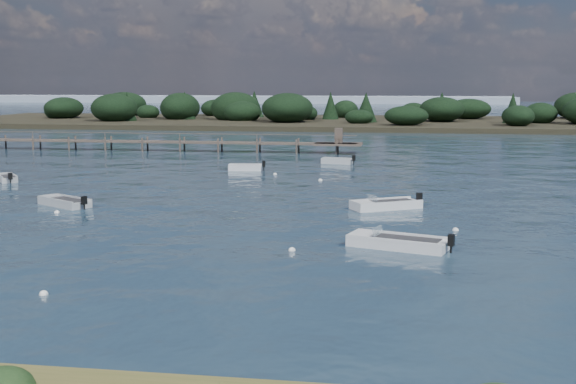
% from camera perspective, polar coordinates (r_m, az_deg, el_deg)
% --- Properties ---
extents(ground, '(400.00, 400.00, 0.00)m').
position_cam_1_polar(ground, '(89.29, 2.07, 3.85)').
color(ground, '#172837').
rests_on(ground, ground).
extents(dinghy_mid_white_a, '(4.92, 2.98, 1.14)m').
position_cam_1_polar(dinghy_mid_white_a, '(33.71, 8.64, -4.11)').
color(dinghy_mid_white_a, silver).
rests_on(dinghy_mid_white_a, ground).
extents(dinghy_mid_grey, '(3.93, 3.14, 1.02)m').
position_cam_1_polar(dinghy_mid_grey, '(46.52, -17.24, -0.87)').
color(dinghy_mid_grey, '#A2A6A9').
rests_on(dinghy_mid_grey, ground).
extents(dinghy_mid_white_b, '(4.42, 3.43, 1.12)m').
position_cam_1_polar(dinghy_mid_white_b, '(43.81, 7.73, -1.12)').
color(dinghy_mid_white_b, silver).
rests_on(dinghy_mid_white_b, ground).
extents(tender_far_white, '(3.22, 1.47, 1.08)m').
position_cam_1_polar(tender_far_white, '(62.16, -3.40, 1.85)').
color(tender_far_white, silver).
rests_on(tender_far_white, ground).
extents(tender_far_grey_b, '(3.21, 1.62, 1.08)m').
position_cam_1_polar(tender_far_grey_b, '(67.37, 3.90, 2.37)').
color(tender_far_grey_b, '#A2A6A9').
rests_on(tender_far_grey_b, ground).
extents(tender_far_grey, '(2.68, 2.92, 1.02)m').
position_cam_1_polar(tender_far_grey, '(59.56, -21.33, 0.95)').
color(tender_far_grey, '#A2A6A9').
rests_on(tender_far_grey, ground).
extents(buoy_a, '(0.32, 0.32, 0.32)m').
position_cam_1_polar(buoy_a, '(27.60, -18.75, -7.69)').
color(buoy_a, white).
rests_on(buoy_a, ground).
extents(buoy_b, '(0.32, 0.32, 0.32)m').
position_cam_1_polar(buoy_b, '(32.74, 0.31, -4.66)').
color(buoy_b, white).
rests_on(buoy_b, ground).
extents(buoy_c, '(0.32, 0.32, 0.32)m').
position_cam_1_polar(buoy_c, '(44.16, -17.80, -1.58)').
color(buoy_c, white).
rests_on(buoy_c, ground).
extents(buoy_d, '(0.32, 0.32, 0.32)m').
position_cam_1_polar(buoy_d, '(38.10, 13.09, -2.98)').
color(buoy_d, white).
rests_on(buoy_d, ground).
extents(buoy_e, '(0.32, 0.32, 0.32)m').
position_cam_1_polar(buoy_e, '(59.26, -1.02, 1.37)').
color(buoy_e, white).
rests_on(buoy_e, ground).
extents(buoy_extra_a, '(0.32, 0.32, 0.32)m').
position_cam_1_polar(buoy_extra_a, '(55.76, 2.57, 0.90)').
color(buoy_extra_a, white).
rests_on(buoy_extra_a, ground).
extents(jetty, '(64.50, 3.20, 3.40)m').
position_cam_1_polar(jetty, '(83.02, -14.03, 3.91)').
color(jetty, brown).
rests_on(jetty, ground).
extents(far_headland, '(190.00, 40.00, 5.80)m').
position_cam_1_polar(far_headland, '(129.37, 15.28, 5.93)').
color(far_headland, black).
rests_on(far_headland, ground).
extents(distant_haze, '(280.00, 20.00, 2.40)m').
position_cam_1_polar(distant_haze, '(277.21, -12.66, 6.94)').
color(distant_haze, '#8896A9').
rests_on(distant_haze, ground).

